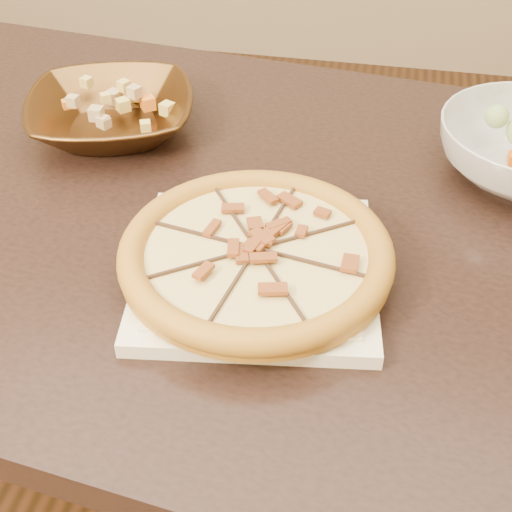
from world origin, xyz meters
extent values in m
cube|color=black|center=(0.00, 0.00, -0.01)|extent=(4.00, 4.00, 0.02)
cube|color=black|center=(0.14, -0.09, 0.73)|extent=(1.41, 1.00, 0.04)
cube|color=white|center=(0.22, -0.23, 0.76)|extent=(0.30, 0.30, 0.02)
cube|color=white|center=(0.22, -0.23, 0.77)|extent=(0.25, 0.25, 0.00)
cylinder|color=#B27C21|center=(0.22, -0.23, 0.78)|extent=(0.30, 0.30, 0.01)
torus|color=#B27C21|center=(0.22, -0.23, 0.79)|extent=(0.31, 0.31, 0.03)
cylinder|color=#FFF6A5|center=(0.22, -0.23, 0.79)|extent=(0.25, 0.25, 0.01)
cube|color=#392619|center=(0.22, -0.23, 0.79)|extent=(0.06, 0.30, 0.01)
cube|color=#392619|center=(0.22, -0.23, 0.79)|extent=(0.17, 0.25, 0.01)
cube|color=#392619|center=(0.22, -0.23, 0.79)|extent=(0.30, 0.06, 0.01)
cube|color=#392619|center=(0.22, -0.23, 0.79)|extent=(0.25, 0.17, 0.01)
cube|color=#98512C|center=(0.24, -0.23, 0.79)|extent=(0.03, 0.02, 0.00)
cube|color=#98512C|center=(0.27, -0.22, 0.79)|extent=(0.03, 0.02, 0.00)
cube|color=#98512C|center=(0.29, -0.19, 0.79)|extent=(0.03, 0.02, 0.00)
cube|color=#98512C|center=(0.24, -0.21, 0.79)|extent=(0.03, 0.03, 0.00)
cube|color=#98512C|center=(0.25, -0.18, 0.79)|extent=(0.02, 0.03, 0.00)
cube|color=#98512C|center=(0.24, -0.14, 0.79)|extent=(0.02, 0.03, 0.00)
cube|color=#98512C|center=(0.22, -0.19, 0.79)|extent=(0.02, 0.03, 0.00)
cube|color=#98512C|center=(0.19, -0.17, 0.79)|extent=(0.02, 0.03, 0.00)
cube|color=#98512C|center=(0.16, -0.16, 0.79)|extent=(0.03, 0.03, 0.00)
cube|color=#98512C|center=(0.18, -0.20, 0.79)|extent=(0.03, 0.02, 0.00)
cube|color=#98512C|center=(0.15, -0.21, 0.79)|extent=(0.03, 0.02, 0.00)
cube|color=#98512C|center=(0.20, -0.23, 0.79)|extent=(0.03, 0.02, 0.00)
cube|color=#98512C|center=(0.17, -0.25, 0.79)|extent=(0.03, 0.02, 0.00)
cube|color=#98512C|center=(0.16, -0.28, 0.79)|extent=(0.03, 0.03, 0.00)
cube|color=#98512C|center=(0.21, -0.26, 0.79)|extent=(0.02, 0.03, 0.00)
cube|color=#98512C|center=(0.21, -0.29, 0.79)|extent=(0.02, 0.03, 0.00)
cube|color=#98512C|center=(0.23, -0.32, 0.79)|extent=(0.02, 0.03, 0.00)
cube|color=#98512C|center=(0.24, -0.27, 0.79)|extent=(0.02, 0.03, 0.00)
cube|color=#98512C|center=(0.27, -0.28, 0.79)|extent=(0.03, 0.03, 0.00)
cube|color=#98512C|center=(0.24, -0.24, 0.79)|extent=(0.03, 0.02, 0.00)
imported|color=#533617|center=(-0.05, 0.05, 0.78)|extent=(0.30, 0.30, 0.06)
cube|color=tan|center=(-0.05, 0.05, 0.82)|extent=(0.03, 0.03, 0.03)
cube|color=orange|center=(-0.03, 0.05, 0.82)|extent=(0.03, 0.03, 0.03)
cube|color=#DDC55A|center=(-0.02, 0.07, 0.82)|extent=(0.03, 0.03, 0.03)
cube|color=tan|center=(-0.03, 0.09, 0.82)|extent=(0.03, 0.03, 0.03)
cube|color=orange|center=(-0.05, 0.06, 0.82)|extent=(0.03, 0.03, 0.03)
cube|color=#DDC55A|center=(-0.05, 0.07, 0.82)|extent=(0.03, 0.03, 0.03)
cube|color=tan|center=(-0.07, 0.08, 0.82)|extent=(0.03, 0.03, 0.03)
cube|color=orange|center=(-0.05, 0.05, 0.82)|extent=(0.03, 0.03, 0.03)
cube|color=#DDC55A|center=(-0.06, 0.05, 0.82)|extent=(0.03, 0.03, 0.03)
cube|color=tan|center=(-0.08, 0.04, 0.82)|extent=(0.03, 0.03, 0.03)
cube|color=orange|center=(-0.09, 0.02, 0.82)|extent=(0.03, 0.03, 0.03)
cube|color=#DDC55A|center=(-0.05, 0.04, 0.82)|extent=(0.03, 0.03, 0.03)
cube|color=tan|center=(-0.05, 0.02, 0.82)|extent=(0.03, 0.03, 0.03)
cube|color=orange|center=(-0.04, 0.00, 0.82)|extent=(0.03, 0.03, 0.03)
cube|color=#DDC55A|center=(-0.05, 0.04, 0.82)|extent=(0.03, 0.03, 0.03)
cube|color=tan|center=(-0.03, 0.03, 0.82)|extent=(0.03, 0.03, 0.03)
cube|color=orange|center=(-0.01, 0.03, 0.82)|extent=(0.03, 0.03, 0.03)
camera|label=1|loc=(0.34, -0.82, 1.29)|focal=50.00mm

